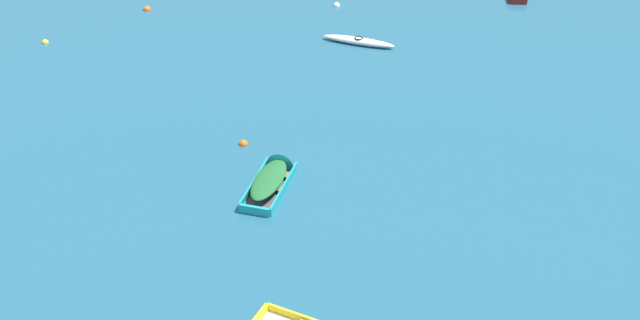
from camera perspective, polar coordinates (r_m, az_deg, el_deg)
The scene contains 6 objects.
rowboat_turquoise_near_camera at distance 27.67m, azimuth -3.37°, elevation -1.07°, with size 2.67×3.54×1.05m.
kayak_white_center at distance 38.00m, azimuth 2.84°, elevation 8.68°, with size 3.27×2.51×0.34m.
mooring_buoy_far_field at distance 29.99m, azimuth -5.61°, elevation 1.15°, with size 0.36×0.36×0.36m, color orange.
mooring_buoy_near_foreground at distance 40.40m, azimuth -19.42°, elevation 8.07°, with size 0.35×0.35×0.35m, color yellow.
mooring_buoy_between_boats_right at distance 43.01m, azimuth -12.51°, elevation 10.65°, with size 0.42×0.42×0.42m, color orange.
mooring_buoy_outer_edge at distance 42.55m, azimuth 1.22°, elevation 11.18°, with size 0.38×0.38×0.38m, color silver.
Camera 1 is at (-5.93, -1.50, 15.63)m, focal length 43.84 mm.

